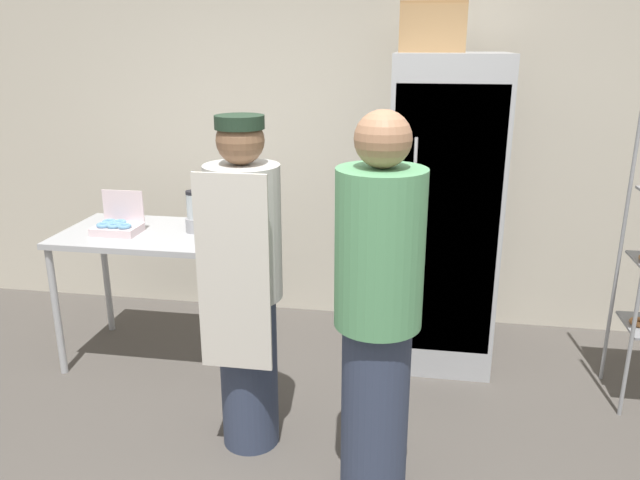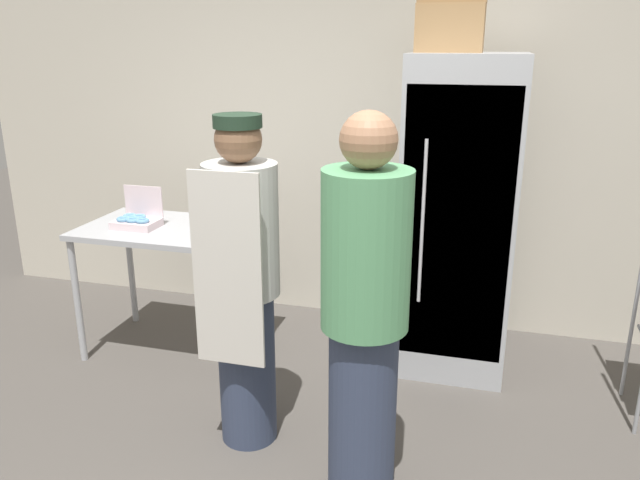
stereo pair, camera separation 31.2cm
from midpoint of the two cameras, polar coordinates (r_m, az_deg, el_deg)
back_wall at (r=4.54m, az=7.44°, el=9.38°), size 6.40×0.12×2.73m
refrigerator at (r=3.99m, az=14.79°, el=2.05°), size 0.67×0.77×1.95m
prep_counter at (r=4.12m, az=-11.28°, el=-0.13°), size 1.15×0.71×0.87m
donut_box at (r=4.12m, az=-14.37°, el=1.73°), size 0.28×0.21×0.25m
blender_pitcher at (r=3.99m, az=-7.84°, el=2.65°), size 0.12×0.12×0.26m
cardboard_storage_box at (r=3.90m, az=14.23°, el=18.33°), size 0.39×0.29×0.29m
person_baker at (r=3.07m, az=-4.15°, el=-3.87°), size 0.36×0.38×1.69m
person_customer at (r=2.67m, az=7.46°, el=-7.01°), size 0.37×0.37×1.76m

